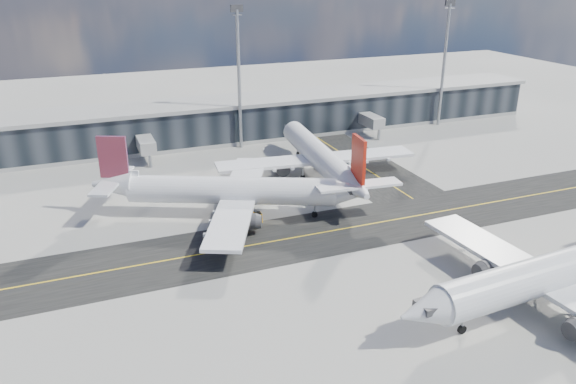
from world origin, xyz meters
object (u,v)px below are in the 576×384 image
(airliner_af, at_px, (228,191))
(service_van, at_px, (322,164))
(airliner_redtail, at_px, (320,157))
(baggage_tug, at_px, (254,219))
(airliner_near, at_px, (560,270))

(airliner_af, bearing_deg, service_van, 148.27)
(airliner_redtail, xyz_separation_m, baggage_tug, (-17.04, -14.05, -3.34))
(airliner_redtail, bearing_deg, service_van, 67.57)
(airliner_af, bearing_deg, airliner_near, 61.32)
(service_van, bearing_deg, airliner_near, -83.55)
(airliner_af, bearing_deg, airliner_redtail, 140.27)
(airliner_af, relative_size, airliner_redtail, 0.93)
(baggage_tug, distance_m, service_van, 28.27)
(airliner_af, relative_size, service_van, 8.38)
(airliner_redtail, relative_size, airliner_near, 1.00)
(airliner_redtail, distance_m, service_van, 7.46)
(airliner_af, distance_m, airliner_redtail, 21.85)
(service_van, bearing_deg, airliner_af, -145.24)
(airliner_af, height_order, airliner_near, airliner_near)
(service_van, bearing_deg, airliner_redtail, -117.62)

